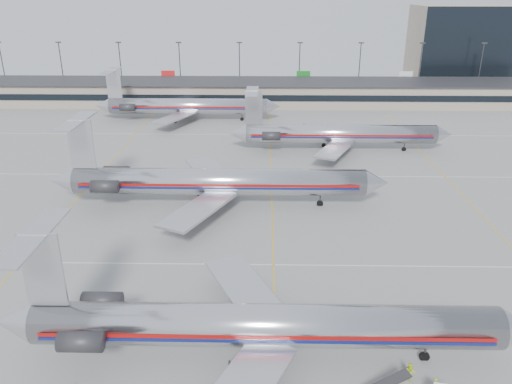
{
  "coord_description": "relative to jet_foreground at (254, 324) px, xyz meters",
  "views": [
    {
      "loc": [
        -1.09,
        -41.01,
        30.23
      ],
      "look_at": [
        -2.29,
        21.55,
        4.5
      ],
      "focal_mm": 35.0,
      "sensor_mm": 36.0,
      "label": 1
    }
  ],
  "objects": [
    {
      "name": "jet_foreground",
      "position": [
        0.0,
        0.0,
        0.0
      ],
      "size": [
        46.5,
        27.38,
        12.17
      ],
      "color": "silver",
      "rests_on": "ground"
    },
    {
      "name": "distant_building",
      "position": [
        63.92,
        133.91,
        8.97
      ],
      "size": [
        30.0,
        20.0,
        25.0
      ],
      "primitive_type": "cube",
      "color": "tan",
      "rests_on": "ground"
    },
    {
      "name": "jet_second_row",
      "position": [
        -6.94,
        33.21,
        0.27
      ],
      "size": [
        49.99,
        29.44,
        13.09
      ],
      "color": "silver",
      "rests_on": "ground"
    },
    {
      "name": "jet_third_row",
      "position": [
        14.77,
        60.56,
        -0.04
      ],
      "size": [
        44.0,
        27.06,
        12.03
      ],
      "color": "silver",
      "rests_on": "ground"
    },
    {
      "name": "apron_markings",
      "position": [
        1.92,
        15.91,
        -3.52
      ],
      "size": [
        160.0,
        0.15,
        0.02
      ],
      "primitive_type": "cube",
      "color": "silver",
      "rests_on": "ground"
    },
    {
      "name": "ground",
      "position": [
        1.92,
        5.91,
        -3.53
      ],
      "size": [
        260.0,
        260.0,
        0.0
      ],
      "primitive_type": "plane",
      "color": "gray",
      "rests_on": "ground"
    },
    {
      "name": "jet_back_row",
      "position": [
        -18.94,
        84.4,
        0.04
      ],
      "size": [
        44.98,
        27.67,
        12.3
      ],
      "color": "silver",
      "rests_on": "ground"
    },
    {
      "name": "terminal",
      "position": [
        1.92,
        103.88,
        -0.37
      ],
      "size": [
        162.0,
        17.0,
        6.25
      ],
      "color": "gray",
      "rests_on": "ground"
    },
    {
      "name": "light_mast_row",
      "position": [
        1.92,
        117.91,
        5.05
      ],
      "size": [
        163.6,
        0.4,
        15.28
      ],
      "color": "#38383D",
      "rests_on": "ground"
    },
    {
      "name": "ramp_worker_far",
      "position": [
        12.86,
        -2.68,
        -2.61
      ],
      "size": [
        0.98,
        0.81,
        1.85
      ],
      "primitive_type": "imported",
      "rotation": [
        0.0,
        0.0,
        -0.13
      ],
      "color": "#D0F016",
      "rests_on": "ground"
    }
  ]
}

